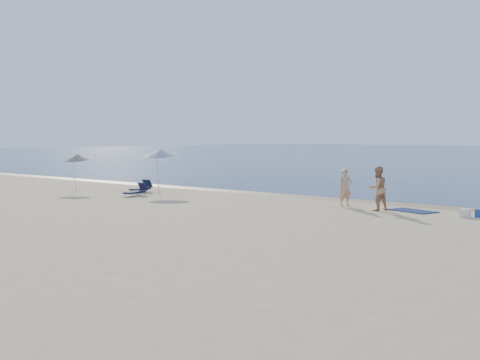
# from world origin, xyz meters

# --- Properties ---
(wet_sand_strip) EXTENTS (240.00, 1.60, 0.00)m
(wet_sand_strip) POSITION_xyz_m (0.00, 19.40, 0.00)
(wet_sand_strip) COLOR #847254
(wet_sand_strip) RESTS_ON ground
(person_left) EXTENTS (0.70, 0.74, 1.70)m
(person_left) POSITION_xyz_m (1.92, 16.87, 0.85)
(person_left) COLOR tan
(person_left) RESTS_ON ground
(person_right) EXTENTS (1.05, 1.15, 1.91)m
(person_right) POSITION_xyz_m (3.72, 16.41, 0.96)
(person_right) COLOR tan
(person_right) RESTS_ON ground
(beach_towel) EXTENTS (2.19, 1.60, 0.03)m
(beach_towel) POSITION_xyz_m (5.00, 17.15, 0.02)
(beach_towel) COLOR #0D1945
(beach_towel) RESTS_ON ground
(white_bag) EXTENTS (0.40, 0.35, 0.32)m
(white_bag) POSITION_xyz_m (7.35, 16.70, 0.16)
(white_bag) COLOR white
(white_bag) RESTS_ON ground
(umbrella_near) EXTENTS (2.48, 2.50, 2.59)m
(umbrella_near) POSITION_xyz_m (-9.25, 16.04, 2.26)
(umbrella_near) COLOR silver
(umbrella_near) RESTS_ON ground
(umbrella_far) EXTENTS (1.91, 1.93, 2.27)m
(umbrella_far) POSITION_xyz_m (-13.97, 13.93, 1.96)
(umbrella_far) COLOR silver
(umbrella_far) RESTS_ON ground
(lounger_left) EXTENTS (0.83, 1.66, 0.70)m
(lounger_left) POSITION_xyz_m (-10.38, 15.59, 0.25)
(lounger_left) COLOR #141E38
(lounger_left) RESTS_ON ground
(lounger_right) EXTENTS (0.72, 1.58, 0.67)m
(lounger_right) POSITION_xyz_m (-9.15, 14.12, 0.24)
(lounger_right) COLOR #16193D
(lounger_right) RESTS_ON ground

